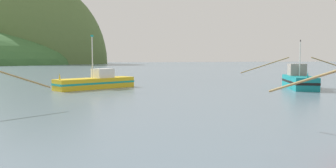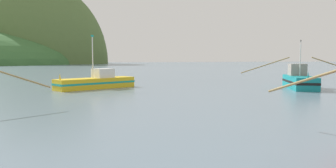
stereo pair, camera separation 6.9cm
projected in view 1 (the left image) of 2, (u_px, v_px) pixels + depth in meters
hill_far_right at (40, 64)px, 202.23m from camera, size 83.56×66.85×102.73m
fishing_boat_yellow at (96, 82)px, 37.27m from camera, size 9.49×6.81×6.15m
fishing_boat_teal at (299, 80)px, 37.35m from camera, size 12.26×8.19×5.62m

